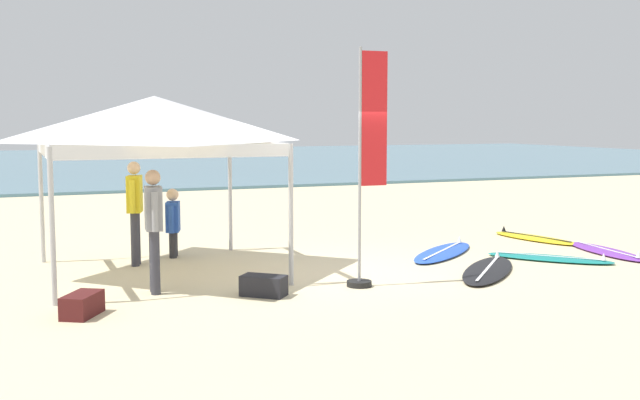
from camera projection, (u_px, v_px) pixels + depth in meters
name	position (u px, v px, depth m)	size (l,w,h in m)	color
ground_plane	(335.00, 272.00, 12.08)	(80.00, 80.00, 0.00)	beige
sea	(101.00, 162.00, 41.97)	(80.00, 36.00, 0.10)	#568499
canopy_tent	(155.00, 120.00, 11.76)	(3.37, 3.37, 2.75)	#B7B7BC
surfboard_blue	(443.00, 252.00, 13.68)	(2.27, 2.09, 0.19)	blue
surfboard_teal	(550.00, 258.00, 13.09)	(1.83, 1.96, 0.19)	#19847F
surfboard_yellow	(535.00, 238.00, 15.30)	(0.96, 2.11, 0.19)	yellow
surfboard_black	(488.00, 270.00, 12.06)	(2.18, 2.27, 0.19)	black
surfboard_purple	(607.00, 251.00, 13.76)	(0.84, 2.17, 0.19)	purple
person_yellow	(135.00, 206.00, 12.55)	(0.31, 0.53, 1.71)	#383842
person_grey	(154.00, 222.00, 10.52)	(0.25, 0.55, 1.71)	#383842
person_blue	(173.00, 220.00, 13.32)	(0.32, 0.53, 1.20)	#2D2D33
banner_flag	(367.00, 177.00, 10.92)	(0.60, 0.36, 3.40)	#99999E
gear_bag_near_tent	(82.00, 305.00, 9.36)	(0.60, 0.32, 0.28)	#4C1919
gear_bag_by_pole	(264.00, 286.00, 10.44)	(0.60, 0.32, 0.28)	#232328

